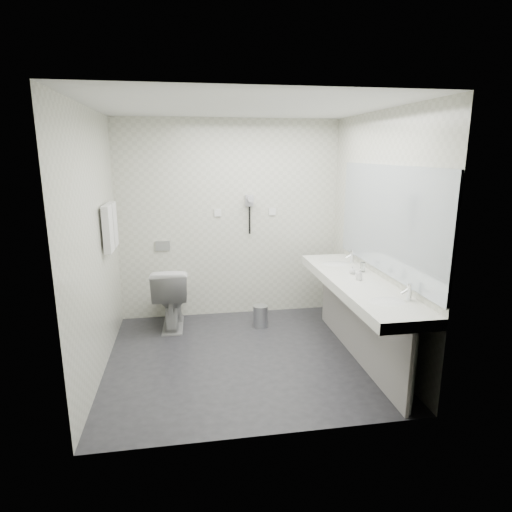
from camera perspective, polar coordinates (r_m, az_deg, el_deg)
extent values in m
plane|color=#242328|center=(4.63, -1.57, -13.26)|extent=(2.80, 2.80, 0.00)
plane|color=silver|center=(4.15, -1.81, 19.28)|extent=(2.80, 2.80, 0.00)
plane|color=beige|center=(5.48, -3.52, 4.77)|extent=(2.80, 0.00, 2.80)
plane|color=beige|center=(2.96, 1.71, -2.87)|extent=(2.80, 0.00, 2.80)
plane|color=beige|center=(4.26, -20.69, 1.35)|extent=(0.00, 2.60, 2.60)
plane|color=beige|center=(4.61, 15.86, 2.58)|extent=(0.00, 2.60, 2.60)
cube|color=silver|center=(4.43, 13.34, -3.72)|extent=(0.55, 2.20, 0.10)
cube|color=gray|center=(4.58, 13.34, -8.78)|extent=(0.03, 2.15, 0.75)
cylinder|color=silver|center=(3.75, 20.03, -14.51)|extent=(0.06, 0.06, 0.75)
cylinder|color=silver|center=(5.50, 9.49, -4.76)|extent=(0.06, 0.06, 0.75)
cube|color=#B2BCC6|center=(4.39, 16.94, 4.64)|extent=(0.02, 2.20, 1.05)
ellipsoid|color=silver|center=(3.86, 17.06, -6.01)|extent=(0.40, 0.31, 0.05)
ellipsoid|color=silver|center=(5.00, 10.53, -1.17)|extent=(0.40, 0.31, 0.05)
cylinder|color=silver|center=(3.92, 19.71, -4.52)|extent=(0.04, 0.04, 0.15)
cylinder|color=silver|center=(5.05, 12.66, -0.08)|extent=(0.04, 0.04, 0.15)
imported|color=silver|center=(4.39, 13.53, -2.52)|extent=(0.06, 0.06, 0.10)
imported|color=silver|center=(4.60, 12.70, -1.84)|extent=(0.09, 0.09, 0.08)
imported|color=silver|center=(4.38, 13.70, -2.46)|extent=(0.05, 0.05, 0.11)
cylinder|color=silver|center=(4.71, 13.99, -1.44)|extent=(0.06, 0.06, 0.10)
imported|color=silver|center=(5.34, -11.22, -5.30)|extent=(0.45, 0.77, 0.76)
cube|color=#B2B5BA|center=(5.50, -12.30, 1.33)|extent=(0.18, 0.02, 0.12)
cylinder|color=#B2B5BA|center=(5.31, 0.59, -8.07)|extent=(0.19, 0.19, 0.25)
cylinder|color=#B2B5BA|center=(5.27, 0.60, -6.70)|extent=(0.18, 0.18, 0.02)
cylinder|color=silver|center=(4.74, -19.15, 6.32)|extent=(0.02, 0.62, 0.02)
cube|color=silver|center=(4.63, -19.10, 3.41)|extent=(0.07, 0.24, 0.48)
cube|color=silver|center=(4.90, -18.58, 3.98)|extent=(0.07, 0.24, 0.48)
cube|color=#9C9BA1|center=(5.45, -0.89, 7.39)|extent=(0.10, 0.04, 0.14)
cylinder|color=#9C9BA1|center=(5.38, -0.78, 7.63)|extent=(0.08, 0.14, 0.08)
cylinder|color=black|center=(5.47, -0.86, 4.77)|extent=(0.02, 0.02, 0.35)
cube|color=silver|center=(5.44, -5.10, 5.74)|extent=(0.09, 0.02, 0.09)
cube|color=silver|center=(5.54, 2.18, 5.92)|extent=(0.09, 0.02, 0.09)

